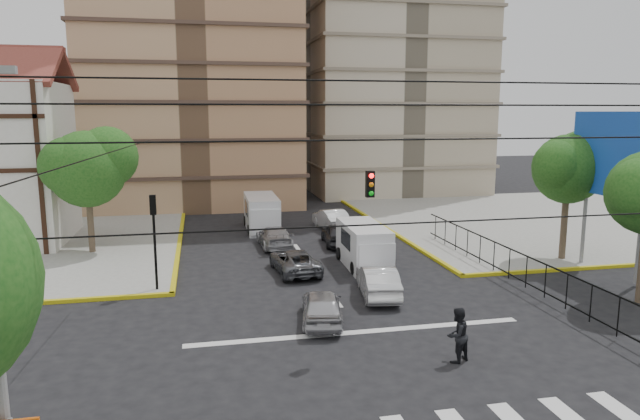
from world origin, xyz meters
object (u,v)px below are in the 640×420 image
object	(u,v)px
car_white_front_right	(378,281)
van_right_lane	(365,247)
traffic_light_nw	(154,226)
van_left_lane	(262,214)
pedestrian_crosswalk	(457,335)
car_silver_front_left	(322,306)

from	to	relation	value
car_white_front_right	van_right_lane	bearing A→B (deg)	-90.93
car_white_front_right	traffic_light_nw	bearing A→B (deg)	-6.50
van_left_lane	pedestrian_crosswalk	distance (m)	22.94
van_right_lane	car_silver_front_left	bearing A→B (deg)	-116.20
van_right_lane	car_silver_front_left	world-z (taller)	van_right_lane
pedestrian_crosswalk	van_right_lane	bearing A→B (deg)	-117.30
traffic_light_nw	car_white_front_right	bearing A→B (deg)	-14.90
van_right_lane	car_silver_front_left	distance (m)	8.47
traffic_light_nw	van_left_lane	world-z (taller)	traffic_light_nw
van_right_lane	car_white_front_right	bearing A→B (deg)	-97.68
van_left_lane	pedestrian_crosswalk	world-z (taller)	van_left_lane
van_left_lane	pedestrian_crosswalk	xyz separation A→B (m)	(4.05, -22.57, -0.25)
van_left_lane	car_white_front_right	xyz separation A→B (m)	(3.57, -15.45, -0.47)
car_white_front_right	pedestrian_crosswalk	bearing A→B (deg)	102.26
traffic_light_nw	car_white_front_right	distance (m)	10.45
van_left_lane	pedestrian_crosswalk	size ratio (longest dim) A/B	2.90
van_right_lane	van_left_lane	bearing A→B (deg)	113.94
van_right_lane	car_white_front_right	xyz separation A→B (m)	(-0.79, -4.82, -0.40)
pedestrian_crosswalk	van_left_lane	bearing A→B (deg)	-105.64
car_silver_front_left	pedestrian_crosswalk	size ratio (longest dim) A/B	2.10
traffic_light_nw	car_silver_front_left	xyz separation A→B (m)	(6.66, -5.27, -2.45)
car_silver_front_left	van_right_lane	bearing A→B (deg)	-107.86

